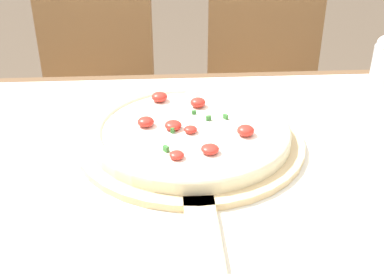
{
  "coord_description": "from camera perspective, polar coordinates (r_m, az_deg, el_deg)",
  "views": [
    {
      "loc": [
        -0.04,
        -0.62,
        1.17
      ],
      "look_at": [
        0.01,
        0.09,
        0.78
      ],
      "focal_mm": 45.0,
      "sensor_mm": 36.0,
      "label": 1
    }
  ],
  "objects": [
    {
      "name": "pizza_peel",
      "position": [
        0.83,
        -0.04,
        -1.15
      ],
      "size": [
        0.4,
        0.61,
        0.01
      ],
      "color": "#D6B784",
      "rests_on": "towel_cloth"
    },
    {
      "name": "dining_table",
      "position": [
        0.82,
        -0.07,
        -12.14
      ],
      "size": [
        1.17,
        0.94,
        0.75
      ],
      "color": "brown",
      "rests_on": "ground_plane"
    },
    {
      "name": "pizza",
      "position": [
        0.84,
        -0.14,
        0.7
      ],
      "size": [
        0.35,
        0.35,
        0.04
      ],
      "color": "beige",
      "rests_on": "pizza_peel"
    },
    {
      "name": "chair_right",
      "position": [
        1.66,
        8.38,
        4.81
      ],
      "size": [
        0.44,
        0.44,
        0.88
      ],
      "rotation": [
        0.0,
        0.0,
        -0.11
      ],
      "color": "#A37547",
      "rests_on": "ground_plane"
    },
    {
      "name": "towel_cloth",
      "position": [
        0.75,
        -0.08,
        -5.48
      ],
      "size": [
        1.09,
        0.86,
        0.0
      ],
      "color": "white",
      "rests_on": "dining_table"
    },
    {
      "name": "chair_left",
      "position": [
        1.64,
        -11.46,
        4.25
      ],
      "size": [
        0.44,
        0.44,
        0.88
      ],
      "rotation": [
        0.0,
        0.0,
        -0.1
      ],
      "color": "#A37547",
      "rests_on": "ground_plane"
    }
  ]
}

